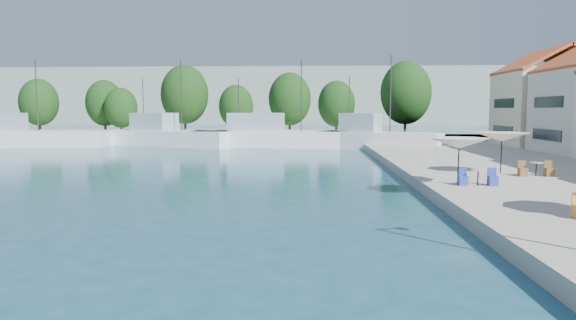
{
  "coord_description": "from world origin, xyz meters",
  "views": [
    {
      "loc": [
        0.54,
        -1.38,
        4.19
      ],
      "look_at": [
        -0.74,
        26.0,
        1.48
      ],
      "focal_mm": 32.0,
      "sensor_mm": 36.0,
      "label": 1
    }
  ],
  "objects_px": {
    "umbrella_cream": "(502,137)",
    "trawler_04": "(375,139)",
    "trawler_01": "(17,137)",
    "umbrella_white": "(459,143)",
    "trawler_02": "(168,137)",
    "trawler_03": "(279,137)"
  },
  "relations": [
    {
      "from": "trawler_04",
      "to": "umbrella_cream",
      "type": "height_order",
      "value": "trawler_04"
    },
    {
      "from": "trawler_02",
      "to": "umbrella_white",
      "type": "relative_size",
      "value": 5.56
    },
    {
      "from": "trawler_03",
      "to": "umbrella_white",
      "type": "xyz_separation_m",
      "value": [
        10.71,
        -33.1,
        1.53
      ]
    },
    {
      "from": "umbrella_cream",
      "to": "trawler_04",
      "type": "bearing_deg",
      "value": 98.77
    },
    {
      "from": "umbrella_cream",
      "to": "trawler_03",
      "type": "bearing_deg",
      "value": 116.87
    },
    {
      "from": "trawler_03",
      "to": "trawler_04",
      "type": "xyz_separation_m",
      "value": [
        10.43,
        -2.72,
        0.0
      ]
    },
    {
      "from": "trawler_04",
      "to": "umbrella_white",
      "type": "bearing_deg",
      "value": -62.47
    },
    {
      "from": "trawler_01",
      "to": "umbrella_white",
      "type": "bearing_deg",
      "value": -43.41
    },
    {
      "from": "trawler_01",
      "to": "umbrella_cream",
      "type": "distance_m",
      "value": 51.57
    },
    {
      "from": "trawler_02",
      "to": "trawler_03",
      "type": "height_order",
      "value": "same"
    },
    {
      "from": "trawler_01",
      "to": "trawler_04",
      "type": "xyz_separation_m",
      "value": [
        39.94,
        -1.31,
        0.0
      ]
    },
    {
      "from": "trawler_04",
      "to": "umbrella_cream",
      "type": "distance_m",
      "value": 26.05
    },
    {
      "from": "umbrella_white",
      "to": "umbrella_cream",
      "type": "relative_size",
      "value": 0.95
    },
    {
      "from": "umbrella_white",
      "to": "trawler_03",
      "type": "bearing_deg",
      "value": 107.93
    },
    {
      "from": "trawler_02",
      "to": "umbrella_cream",
      "type": "xyz_separation_m",
      "value": [
        27.24,
        -29.16,
        1.59
      ]
    },
    {
      "from": "umbrella_white",
      "to": "trawler_02",
      "type": "bearing_deg",
      "value": 124.84
    },
    {
      "from": "trawler_02",
      "to": "umbrella_white",
      "type": "distance_m",
      "value": 41.26
    },
    {
      "from": "trawler_01",
      "to": "umbrella_cream",
      "type": "bearing_deg",
      "value": -36.77
    },
    {
      "from": "trawler_04",
      "to": "trawler_01",
      "type": "bearing_deg",
      "value": -154.88
    },
    {
      "from": "trawler_02",
      "to": "trawler_03",
      "type": "relative_size",
      "value": 0.79
    },
    {
      "from": "trawler_04",
      "to": "umbrella_white",
      "type": "relative_size",
      "value": 4.63
    },
    {
      "from": "trawler_02",
      "to": "umbrella_white",
      "type": "xyz_separation_m",
      "value": [
        23.55,
        -33.84,
        1.53
      ]
    }
  ]
}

